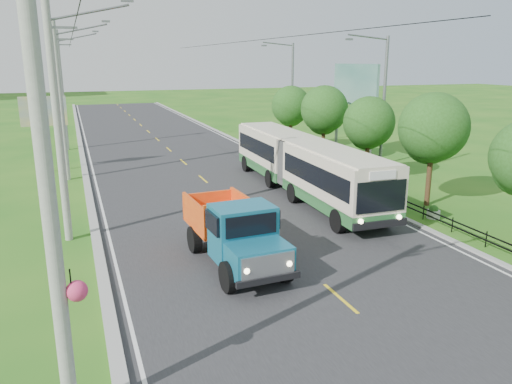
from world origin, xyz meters
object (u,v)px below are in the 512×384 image
pole_nearest (52,201)px  pole_far (62,90)px  streetlight_far (291,91)px  bus (303,162)px  tree_third (432,131)px  tree_back (291,108)px  billboard_left (44,116)px  tree_fourth (368,125)px  planter_far (297,156)px  planter_near (433,213)px  pole_near (58,122)px  streetlight_mid (382,104)px  billboard_right (355,91)px  pole_mid (61,101)px  planter_mid (350,178)px  dump_truck (234,228)px  tree_fifth (324,112)px

pole_nearest → pole_far: size_ratio=1.00×
streetlight_far → bus: bearing=-111.6°
tree_third → tree_back: size_ratio=1.09×
pole_nearest → billboard_left: 27.05m
tree_fourth → planter_far: (-1.26, 7.86, -3.30)m
planter_near → pole_far: bearing=122.0°
pole_far → planter_near: (16.86, -27.00, -4.81)m
tree_third → planter_far: bearing=95.2°
pole_near → planter_near: 17.79m
streetlight_mid → planter_near: bearing=-104.3°
pole_far → bus: pole_far is taller
tree_third → billboard_right: bearing=78.4°
pole_mid → billboard_left: (-1.24, 3.00, -1.23)m
pole_nearest → bus: 20.21m
tree_third → planter_mid: (-1.26, 5.86, -3.70)m
pole_far → tree_fourth: bearing=-46.1°
streetlight_far → planter_mid: size_ratio=13.54×
bus → streetlight_far: bearing=69.8°
tree_fourth → streetlight_mid: (0.79, -0.14, 1.32)m
bus → dump_truck: 10.92m
pole_nearest → pole_mid: same height
planter_far → billboard_left: bearing=173.7°
streetlight_far → pole_near: bearing=-134.9°
tree_fourth → bus: (-5.38, -1.73, -1.69)m
streetlight_far → planter_near: size_ratio=13.54×
pole_far → billboard_left: bearing=-97.8°
tree_fourth → billboard_left: bearing=153.0°
pole_nearest → pole_near: bearing=90.1°
pole_nearest → bus: size_ratio=0.61×
tree_fifth → tree_third: bearing=-90.0°
pole_mid → streetlight_mid: pole_mid is taller
pole_far → tree_fourth: 26.20m
billboard_right → tree_third: bearing=-101.6°
streetlight_mid → billboard_left: 22.51m
tree_fourth → tree_back: 12.00m
planter_near → bus: bus is taller
tree_third → dump_truck: tree_third is taller
planter_far → billboard_left: 18.56m
tree_fifth → planter_mid: 7.21m
dump_truck → billboard_right: bearing=44.5°
tree_back → planter_near: tree_back is taller
planter_near → planter_mid: size_ratio=1.00×
pole_mid → bus: 15.70m
billboard_left → streetlight_far: bearing=11.2°
tree_fourth → billboard_left: size_ratio=1.04×
pole_nearest → billboard_right: 30.84m
planter_near → planter_far: (0.00, 16.00, 0.00)m
streetlight_mid → dump_truck: bearing=-142.2°
tree_third → billboard_left: (-19.36, 15.86, -0.12)m
pole_mid → streetlight_mid: (18.90, -7.00, -0.19)m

